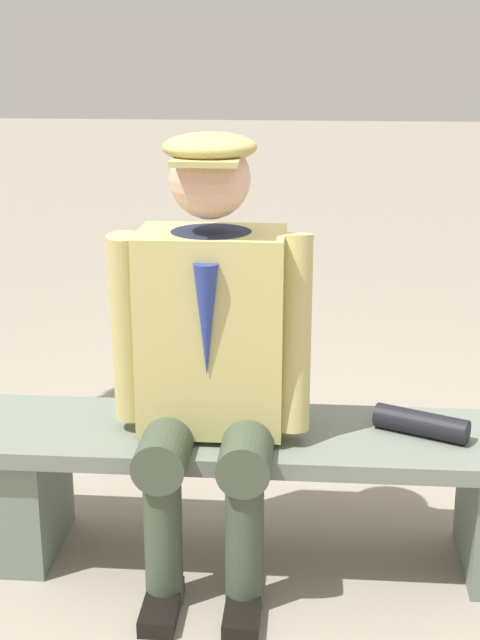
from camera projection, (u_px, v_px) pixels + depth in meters
name	position (u px, v px, depth m)	size (l,w,h in m)	color
ground_plane	(257.00, 557.00, 2.93)	(30.00, 30.00, 0.00)	gray
bench	(258.00, 475.00, 2.84)	(1.77, 0.45, 0.44)	slate
seated_man	(210.00, 344.00, 2.67)	(0.59, 0.57, 1.33)	tan
rolled_magazine	(421.00, 423.00, 2.76)	(0.07, 0.07, 0.28)	black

